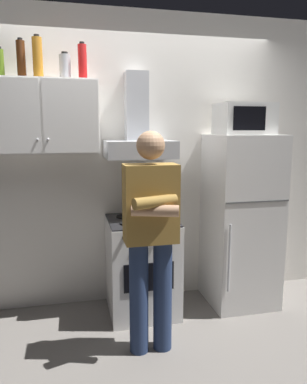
% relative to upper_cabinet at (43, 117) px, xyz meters
% --- Properties ---
extents(ground_plane, '(7.00, 7.00, 0.00)m').
position_rel_upper_cabinet_xyz_m(ground_plane, '(0.85, -0.37, -1.75)').
color(ground_plane, slate).
extents(back_wall_tiled, '(4.80, 0.10, 2.70)m').
position_rel_upper_cabinet_xyz_m(back_wall_tiled, '(0.85, 0.23, -0.40)').
color(back_wall_tiled, silver).
rests_on(back_wall_tiled, ground_plane).
extents(upper_cabinet, '(0.90, 0.37, 0.60)m').
position_rel_upper_cabinet_xyz_m(upper_cabinet, '(0.00, 0.00, 0.00)').
color(upper_cabinet, white).
extents(stove_oven, '(0.60, 0.62, 0.87)m').
position_rel_upper_cabinet_xyz_m(stove_oven, '(0.80, -0.13, -1.32)').
color(stove_oven, white).
rests_on(stove_oven, ground_plane).
extents(range_hood, '(0.60, 0.44, 0.75)m').
position_rel_upper_cabinet_xyz_m(range_hood, '(0.80, 0.00, -0.15)').
color(range_hood, '#B7BABF').
extents(refrigerator, '(0.60, 0.62, 1.60)m').
position_rel_upper_cabinet_xyz_m(refrigerator, '(1.75, -0.12, -0.95)').
color(refrigerator, white).
rests_on(refrigerator, ground_plane).
extents(microwave, '(0.48, 0.37, 0.28)m').
position_rel_upper_cabinet_xyz_m(microwave, '(1.75, -0.11, -0.01)').
color(microwave, silver).
rests_on(microwave, refrigerator).
extents(person_standing, '(0.38, 0.33, 1.64)m').
position_rel_upper_cabinet_xyz_m(person_standing, '(0.75, -0.73, -0.85)').
color(person_standing, navy).
rests_on(person_standing, ground_plane).
extents(cooking_pot, '(0.28, 0.18, 0.12)m').
position_rel_upper_cabinet_xyz_m(cooking_pot, '(0.93, -0.24, -0.82)').
color(cooking_pot, '#B7BABF').
rests_on(cooking_pot, stove_oven).
extents(bottle_olive_oil, '(0.07, 0.07, 0.24)m').
position_rel_upper_cabinet_xyz_m(bottle_olive_oil, '(-0.31, 0.04, 0.41)').
color(bottle_olive_oil, '#4C6B19').
rests_on(bottle_olive_oil, upper_cabinet).
extents(bottle_rum_dark, '(0.07, 0.07, 0.31)m').
position_rel_upper_cabinet_xyz_m(bottle_rum_dark, '(-0.15, 0.00, 0.45)').
color(bottle_rum_dark, '#47230F').
rests_on(bottle_rum_dark, upper_cabinet).
extents(bottle_soda_red, '(0.07, 0.07, 0.30)m').
position_rel_upper_cabinet_xyz_m(bottle_soda_red, '(0.33, -0.03, 0.44)').
color(bottle_soda_red, red).
rests_on(bottle_soda_red, upper_cabinet).
extents(bottle_liquor_amber, '(0.08, 0.08, 0.33)m').
position_rel_upper_cabinet_xyz_m(bottle_liquor_amber, '(-0.02, -0.03, 0.46)').
color(bottle_liquor_amber, '#B7721E').
rests_on(bottle_liquor_amber, upper_cabinet).
extents(bottle_canister_steel, '(0.09, 0.09, 0.22)m').
position_rel_upper_cabinet_xyz_m(bottle_canister_steel, '(0.19, 0.00, 0.40)').
color(bottle_canister_steel, '#B2B5BA').
rests_on(bottle_canister_steel, upper_cabinet).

